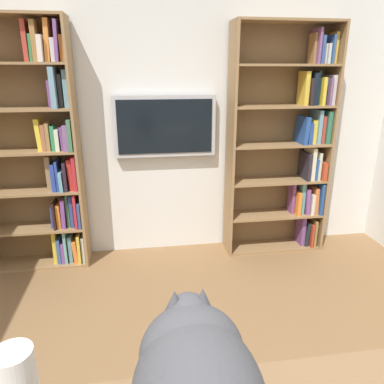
# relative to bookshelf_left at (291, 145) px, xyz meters

# --- Properties ---
(wall_back) EXTENTS (4.52, 0.06, 2.70)m
(wall_back) POSITION_rel_bookshelf_left_xyz_m (1.21, -0.17, 0.32)
(wall_back) COLOR silver
(wall_back) RESTS_ON ground
(bookshelf_left) EXTENTS (0.93, 0.28, 2.07)m
(bookshelf_left) POSITION_rel_bookshelf_left_xyz_m (0.00, 0.00, 0.00)
(bookshelf_left) COLOR #937047
(bookshelf_left) RESTS_ON ground
(bookshelf_right) EXTENTS (0.84, 0.28, 2.08)m
(bookshelf_right) POSITION_rel_bookshelf_left_xyz_m (2.19, 0.00, -0.01)
(bookshelf_right) COLOR #937047
(bookshelf_right) RESTS_ON ground
(wall_mounted_tv) EXTENTS (0.90, 0.07, 0.54)m
(wall_mounted_tv) POSITION_rel_bookshelf_left_xyz_m (1.15, -0.09, 0.18)
(wall_mounted_tv) COLOR #B7B7BC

